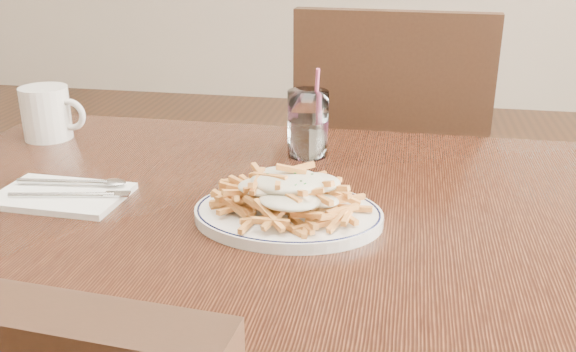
% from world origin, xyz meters
% --- Properties ---
extents(table, '(1.20, 0.80, 0.75)m').
position_xyz_m(table, '(0.00, 0.00, 0.67)').
color(table, black).
rests_on(table, ground).
extents(chair_far, '(0.47, 0.47, 0.98)m').
position_xyz_m(chair_far, '(0.19, 0.67, 0.56)').
color(chair_far, black).
rests_on(chair_far, ground).
extents(fries_plate, '(0.30, 0.27, 0.02)m').
position_xyz_m(fries_plate, '(0.07, -0.07, 0.76)').
color(fries_plate, white).
rests_on(fries_plate, table).
extents(loaded_fries, '(0.23, 0.19, 0.06)m').
position_xyz_m(loaded_fries, '(0.07, -0.07, 0.80)').
color(loaded_fries, '#C7843D').
rests_on(loaded_fries, fries_plate).
extents(napkin, '(0.20, 0.14, 0.01)m').
position_xyz_m(napkin, '(-0.30, -0.05, 0.76)').
color(napkin, white).
rests_on(napkin, table).
extents(cutlery, '(0.21, 0.10, 0.01)m').
position_xyz_m(cutlery, '(-0.30, -0.05, 0.76)').
color(cutlery, silver).
rests_on(cutlery, napkin).
extents(water_glass, '(0.08, 0.08, 0.17)m').
position_xyz_m(water_glass, '(0.05, 0.22, 0.80)').
color(water_glass, white).
rests_on(water_glass, table).
extents(coffee_mug, '(0.13, 0.10, 0.11)m').
position_xyz_m(coffee_mug, '(-0.48, 0.23, 0.80)').
color(coffee_mug, white).
rests_on(coffee_mug, table).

